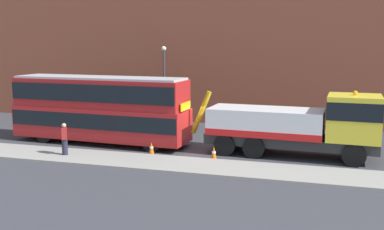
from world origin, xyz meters
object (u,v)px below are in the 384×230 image
(double_decker_bus, at_px, (100,107))
(traffic_cone_near_bus, at_px, (151,148))
(recovery_tow_truck, at_px, (299,124))
(traffic_cone_midway, at_px, (214,153))
(street_lamp, at_px, (164,78))
(pedestrian_onlooker, at_px, (64,139))

(double_decker_bus, xyz_separation_m, traffic_cone_near_bus, (4.02, -1.81, -1.89))
(recovery_tow_truck, height_order, traffic_cone_midway, recovery_tow_truck)
(double_decker_bus, xyz_separation_m, traffic_cone_midway, (7.56, -1.92, -1.89))
(traffic_cone_near_bus, bearing_deg, street_lamp, 105.34)
(traffic_cone_near_bus, relative_size, street_lamp, 0.12)
(pedestrian_onlooker, bearing_deg, street_lamp, 50.31)
(pedestrian_onlooker, bearing_deg, traffic_cone_near_bus, -6.15)
(recovery_tow_truck, xyz_separation_m, traffic_cone_near_bus, (-7.74, -1.78, -1.42))
(pedestrian_onlooker, bearing_deg, recovery_tow_truck, -13.24)
(traffic_cone_near_bus, distance_m, street_lamp, 9.69)
(street_lamp, bearing_deg, pedestrian_onlooker, -99.36)
(double_decker_bus, distance_m, street_lamp, 7.32)
(double_decker_bus, height_order, traffic_cone_midway, double_decker_bus)
(pedestrian_onlooker, distance_m, traffic_cone_near_bus, 4.64)
(recovery_tow_truck, xyz_separation_m, street_lamp, (-10.16, 7.06, 1.71))
(double_decker_bus, bearing_deg, pedestrian_onlooker, -89.64)
(recovery_tow_truck, relative_size, traffic_cone_midway, 14.17)
(traffic_cone_near_bus, relative_size, traffic_cone_midway, 1.00)
(recovery_tow_truck, distance_m, double_decker_bus, 11.76)
(traffic_cone_midway, bearing_deg, recovery_tow_truck, 24.32)
(double_decker_bus, distance_m, traffic_cone_near_bus, 4.79)
(traffic_cone_near_bus, bearing_deg, pedestrian_onlooker, -155.83)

